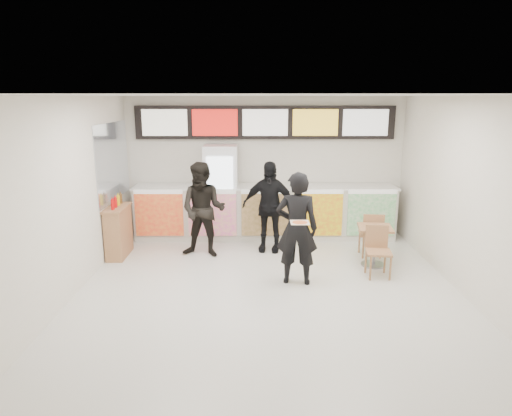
{
  "coord_description": "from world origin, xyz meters",
  "views": [
    {
      "loc": [
        -0.22,
        -6.41,
        2.98
      ],
      "look_at": [
        -0.2,
        1.2,
        1.12
      ],
      "focal_mm": 32.0,
      "sensor_mm": 36.0,
      "label": 1
    }
  ],
  "objects_px": {
    "customer_mid": "(269,207)",
    "customer_left": "(203,210)",
    "service_counter": "(265,212)",
    "drinks_fridge": "(221,192)",
    "cafe_table": "(375,239)",
    "condiment_ledge": "(118,231)",
    "customer_main": "(297,229)"
  },
  "relations": [
    {
      "from": "customer_mid",
      "to": "customer_left",
      "type": "bearing_deg",
      "value": -155.66
    },
    {
      "from": "service_counter",
      "to": "drinks_fridge",
      "type": "relative_size",
      "value": 2.78
    },
    {
      "from": "service_counter",
      "to": "customer_left",
      "type": "distance_m",
      "value": 1.7
    },
    {
      "from": "service_counter",
      "to": "customer_mid",
      "type": "distance_m",
      "value": 0.92
    },
    {
      "from": "service_counter",
      "to": "cafe_table",
      "type": "xyz_separation_m",
      "value": [
        1.93,
        -1.71,
        -0.07
      ]
    },
    {
      "from": "customer_left",
      "to": "condiment_ledge",
      "type": "height_order",
      "value": "customer_left"
    },
    {
      "from": "customer_mid",
      "to": "customer_main",
      "type": "bearing_deg",
      "value": -66.02
    },
    {
      "from": "cafe_table",
      "to": "service_counter",
      "type": "bearing_deg",
      "value": 145.15
    },
    {
      "from": "customer_main",
      "to": "customer_left",
      "type": "bearing_deg",
      "value": -31.3
    },
    {
      "from": "service_counter",
      "to": "customer_main",
      "type": "relative_size",
      "value": 3.01
    },
    {
      "from": "condiment_ledge",
      "to": "customer_left",
      "type": "bearing_deg",
      "value": -0.21
    },
    {
      "from": "customer_left",
      "to": "service_counter",
      "type": "bearing_deg",
      "value": 55.43
    },
    {
      "from": "drinks_fridge",
      "to": "condiment_ledge",
      "type": "bearing_deg",
      "value": -147.93
    },
    {
      "from": "customer_main",
      "to": "customer_left",
      "type": "relative_size",
      "value": 1.02
    },
    {
      "from": "condiment_ledge",
      "to": "drinks_fridge",
      "type": "bearing_deg",
      "value": 32.07
    },
    {
      "from": "drinks_fridge",
      "to": "cafe_table",
      "type": "bearing_deg",
      "value": -31.04
    },
    {
      "from": "cafe_table",
      "to": "condiment_ledge",
      "type": "distance_m",
      "value": 4.78
    },
    {
      "from": "customer_main",
      "to": "cafe_table",
      "type": "distance_m",
      "value": 1.72
    },
    {
      "from": "customer_left",
      "to": "customer_mid",
      "type": "xyz_separation_m",
      "value": [
        1.25,
        0.31,
        -0.01
      ]
    },
    {
      "from": "condiment_ledge",
      "to": "service_counter",
      "type": "bearing_deg",
      "value": 22.44
    },
    {
      "from": "service_counter",
      "to": "drinks_fridge",
      "type": "distance_m",
      "value": 1.03
    },
    {
      "from": "service_counter",
      "to": "cafe_table",
      "type": "relative_size",
      "value": 3.67
    },
    {
      "from": "customer_mid",
      "to": "condiment_ledge",
      "type": "xyz_separation_m",
      "value": [
        -2.88,
        -0.31,
        -0.4
      ]
    },
    {
      "from": "service_counter",
      "to": "cafe_table",
      "type": "bearing_deg",
      "value": -41.52
    },
    {
      "from": "customer_main",
      "to": "cafe_table",
      "type": "xyz_separation_m",
      "value": [
        1.47,
        0.77,
        -0.42
      ]
    },
    {
      "from": "customer_main",
      "to": "cafe_table",
      "type": "bearing_deg",
      "value": -145.06
    },
    {
      "from": "customer_left",
      "to": "drinks_fridge",
      "type": "bearing_deg",
      "value": 88.77
    },
    {
      "from": "customer_main",
      "to": "condiment_ledge",
      "type": "xyz_separation_m",
      "value": [
        -3.28,
        1.32,
        -0.43
      ]
    },
    {
      "from": "service_counter",
      "to": "customer_left",
      "type": "relative_size",
      "value": 3.07
    },
    {
      "from": "customer_main",
      "to": "condiment_ledge",
      "type": "distance_m",
      "value": 3.56
    },
    {
      "from": "service_counter",
      "to": "condiment_ledge",
      "type": "relative_size",
      "value": 4.82
    },
    {
      "from": "service_counter",
      "to": "customer_left",
      "type": "bearing_deg",
      "value": -135.47
    }
  ]
}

